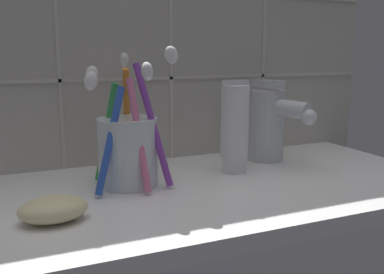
# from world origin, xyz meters

# --- Properties ---
(sink_counter) EXTENTS (0.69, 0.32, 0.02)m
(sink_counter) POSITION_xyz_m (0.00, 0.00, 0.01)
(sink_counter) COLOR white
(sink_counter) RESTS_ON ground
(tile_wall_backsplash) EXTENTS (0.79, 0.02, 0.40)m
(tile_wall_backsplash) POSITION_xyz_m (0.00, 0.16, 0.20)
(tile_wall_backsplash) COLOR #B7B2A8
(tile_wall_backsplash) RESTS_ON ground
(toothbrush_cup) EXTENTS (0.12, 0.16, 0.18)m
(toothbrush_cup) POSITION_xyz_m (-0.09, 0.04, 0.07)
(toothbrush_cup) COLOR silver
(toothbrush_cup) RESTS_ON sink_counter
(toothpaste_tube) EXTENTS (0.04, 0.04, 0.14)m
(toothpaste_tube) POSITION_xyz_m (0.07, 0.04, 0.09)
(toothpaste_tube) COLOR white
(toothpaste_tube) RESTS_ON sink_counter
(sink_faucet) EXTENTS (0.06, 0.12, 0.13)m
(sink_faucet) POSITION_xyz_m (0.16, 0.08, 0.08)
(sink_faucet) COLOR silver
(sink_faucet) RESTS_ON sink_counter
(soap_bar) EXTENTS (0.07, 0.05, 0.03)m
(soap_bar) POSITION_xyz_m (-0.19, -0.05, 0.03)
(soap_bar) COLOR beige
(soap_bar) RESTS_ON sink_counter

